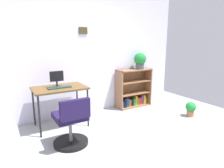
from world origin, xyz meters
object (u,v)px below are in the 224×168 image
at_px(monitor, 57,79).
at_px(office_chair, 71,125).
at_px(bookshelf_low, 133,90).
at_px(potted_plant_floor, 191,108).
at_px(desk, 60,91).
at_px(potted_plant_on_shelf, 140,60).
at_px(keyboard, 60,88).

relative_size(monitor, office_chair, 0.37).
xyz_separation_m(bookshelf_low, potted_plant_floor, (0.63, -1.16, -0.21)).
distance_m(office_chair, potted_plant_floor, 2.51).
height_order(office_chair, potted_plant_floor, office_chair).
height_order(desk, office_chair, office_chair).
xyz_separation_m(potted_plant_on_shelf, potted_plant_floor, (0.48, -1.11, -0.92)).
bearing_deg(potted_plant_on_shelf, keyboard, -172.06).
xyz_separation_m(monitor, bookshelf_low, (1.84, 0.23, -0.49)).
xyz_separation_m(office_chair, potted_plant_floor, (2.50, -0.13, -0.16)).
height_order(bookshelf_low, potted_plant_floor, bookshelf_low).
relative_size(desk, office_chair, 1.19).
xyz_separation_m(keyboard, potted_plant_on_shelf, (1.97, 0.28, 0.35)).
xyz_separation_m(keyboard, potted_plant_floor, (2.45, -0.83, -0.57)).
height_order(bookshelf_low, potted_plant_on_shelf, potted_plant_on_shelf).
bearing_deg(office_chair, potted_plant_floor, -2.88).
bearing_deg(bookshelf_low, desk, -171.56).
distance_m(potted_plant_on_shelf, potted_plant_floor, 1.52).
bearing_deg(potted_plant_floor, potted_plant_on_shelf, 113.41).
bearing_deg(desk, potted_plant_on_shelf, 6.20).
bearing_deg(monitor, potted_plant_floor, -20.62).
xyz_separation_m(desk, potted_plant_floor, (2.44, -0.89, -0.50)).
bearing_deg(potted_plant_on_shelf, potted_plant_floor, -66.59).
height_order(desk, potted_plant_on_shelf, potted_plant_on_shelf).
bearing_deg(desk, monitor, 130.56).
distance_m(desk, keyboard, 0.10).
distance_m(monitor, office_chair, 0.97).
bearing_deg(potted_plant_floor, desk, 159.86).
height_order(office_chair, bookshelf_low, bookshelf_low).
height_order(desk, monitor, monitor).
relative_size(bookshelf_low, potted_plant_floor, 2.89).
relative_size(monitor, potted_plant_floor, 0.93).
bearing_deg(potted_plant_on_shelf, bookshelf_low, 159.56).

